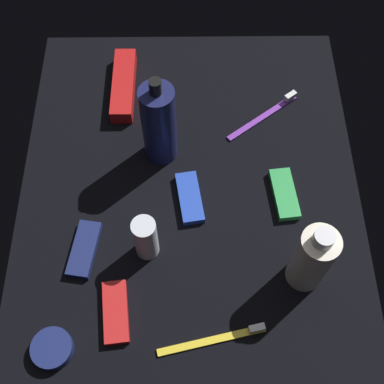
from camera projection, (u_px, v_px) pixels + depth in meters
The scene contains 12 objects.
ground_plane at pixel (192, 201), 94.70cm from camera, with size 84.00×64.00×1.20cm, color black.
lotion_bottle at pixel (161, 124), 91.32cm from camera, with size 6.35×6.35×20.71cm.
bodywash_bottle at pixel (315, 259), 80.40cm from camera, with size 6.21×6.21×16.86cm.
deodorant_stick at pixel (148, 238), 84.96cm from camera, with size 4.12×4.12×10.06cm, color silver.
toothbrush_purple at pixel (269, 114), 103.11cm from camera, with size 11.74×15.14×2.10cm.
toothbrush_yellow at pixel (221, 338), 81.29cm from camera, with size 5.03×17.84×2.10cm.
toothpaste_box_red at pixel (126, 85), 105.43cm from camera, with size 17.60×4.40×3.20cm, color red.
snack_bar_navy at pixel (87, 249), 88.58cm from camera, with size 10.40×4.00×1.50cm, color navy.
snack_bar_blue at pixel (192, 199), 93.39cm from camera, with size 10.40×4.00×1.50cm, color blue.
snack_bar_red at pixel (118, 312), 83.20cm from camera, with size 10.40×4.00×1.50cm, color red.
snack_bar_green at pixel (287, 194), 93.90cm from camera, with size 10.40×4.00×1.50cm, color green.
cream_tin_left at pixel (55, 349), 80.14cm from camera, with size 6.64×6.64×1.99cm, color navy.
Camera 1 is at (44.00, -0.42, 83.28)cm, focal length 47.06 mm.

